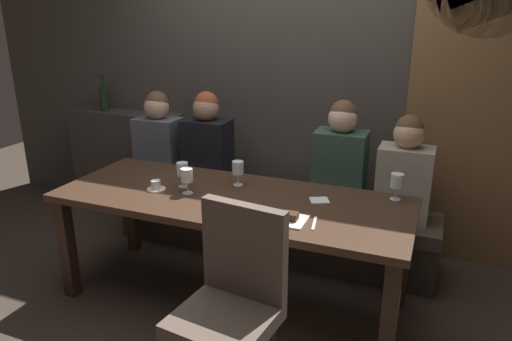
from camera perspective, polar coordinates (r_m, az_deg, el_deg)
ground at (r=3.29m, az=-2.79°, el=-15.15°), size 9.00×9.00×0.00m
back_wall_tiled at (r=3.88m, az=4.58°, el=13.81°), size 6.00×0.12×3.00m
arched_door at (r=3.65m, az=25.09°, el=9.69°), size 0.90×0.05×2.55m
back_counter at (r=4.64m, az=-15.05°, el=1.09°), size 1.10×0.28×0.95m
dining_table at (r=2.97m, az=-2.99°, el=-4.65°), size 2.20×0.84×0.74m
banquette_bench at (r=3.74m, az=1.65°, el=-6.66°), size 2.50×0.44×0.45m
chair_near_side at (r=2.31m, az=-2.83°, el=-14.66°), size 0.49×0.49×0.98m
diner_redhead at (r=3.96m, az=-11.60°, el=3.50°), size 0.36×0.24×0.77m
diner_bearded at (r=3.73m, az=-5.88°, el=3.04°), size 0.36×0.24×0.80m
diner_far_end at (r=3.40m, az=10.09°, el=1.31°), size 0.36×0.24×0.80m
diner_near_end at (r=3.37m, az=17.47°, el=-0.07°), size 0.36×0.24×0.73m
wine_bottle_dark_red at (r=4.59m, az=-17.79°, el=8.34°), size 0.08×0.08×0.33m
wine_glass_center_front at (r=3.08m, az=-2.19°, el=0.20°), size 0.08×0.08×0.16m
wine_glass_far_left at (r=2.97m, az=16.59°, el=-1.34°), size 0.08×0.08×0.16m
wine_glass_near_right at (r=3.09m, az=-8.83°, el=0.03°), size 0.08×0.08×0.16m
wine_glass_end_left at (r=2.97m, az=-8.32°, el=-0.72°), size 0.08×0.08×0.16m
espresso_cup at (r=3.09m, az=-11.94°, el=-1.83°), size 0.12×0.12×0.06m
dessert_plate at (r=2.60m, az=4.02°, el=-5.79°), size 0.19×0.19×0.05m
fork_on_table at (r=2.58m, az=7.02°, el=-6.32°), size 0.04×0.17×0.01m
folded_napkin at (r=2.88m, az=7.63°, el=-3.59°), size 0.14×0.14×0.01m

